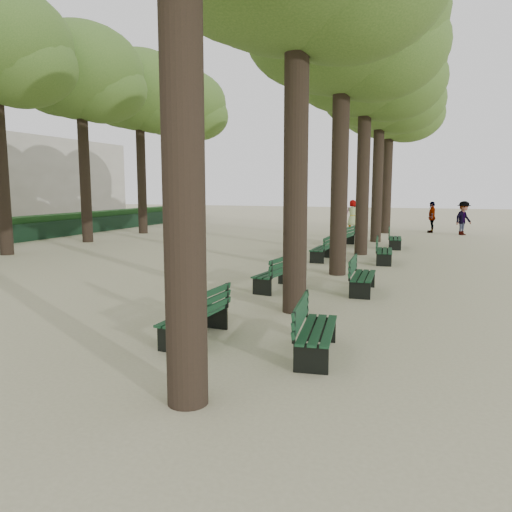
% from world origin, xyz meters
% --- Properties ---
extents(ground, '(120.00, 120.00, 0.00)m').
position_xyz_m(ground, '(0.00, 0.00, 0.00)').
color(ground, '#BCB48E').
rests_on(ground, ground).
extents(tree_central_2, '(6.00, 6.00, 9.95)m').
position_xyz_m(tree_central_2, '(1.50, 8.00, 7.65)').
color(tree_central_2, '#33261C').
rests_on(tree_central_2, ground).
extents(tree_central_3, '(6.00, 6.00, 9.95)m').
position_xyz_m(tree_central_3, '(1.50, 13.00, 7.65)').
color(tree_central_3, '#33261C').
rests_on(tree_central_3, ground).
extents(tree_central_4, '(6.00, 6.00, 9.95)m').
position_xyz_m(tree_central_4, '(1.50, 18.00, 7.65)').
color(tree_central_4, '#33261C').
rests_on(tree_central_4, ground).
extents(tree_central_5, '(6.00, 6.00, 9.95)m').
position_xyz_m(tree_central_5, '(1.50, 23.00, 7.65)').
color(tree_central_5, '#33261C').
rests_on(tree_central_5, ground).
extents(tree_far_3, '(6.00, 6.00, 10.45)m').
position_xyz_m(tree_far_3, '(-12.00, 13.00, 8.14)').
color(tree_far_3, '#33261C').
rests_on(tree_far_3, ground).
extents(tree_far_4, '(6.00, 6.00, 10.45)m').
position_xyz_m(tree_far_4, '(-12.00, 18.00, 8.14)').
color(tree_far_4, '#33261C').
rests_on(tree_far_4, ground).
extents(tree_far_5, '(6.00, 6.00, 10.45)m').
position_xyz_m(tree_far_5, '(-12.00, 23.00, 8.14)').
color(tree_far_5, '#33261C').
rests_on(tree_far_5, ground).
extents(bench_left_0, '(0.66, 1.83, 0.92)m').
position_xyz_m(bench_left_0, '(0.37, 0.42, 0.27)').
color(bench_left_0, black).
rests_on(bench_left_0, ground).
extents(bench_left_1, '(0.79, 1.86, 0.92)m').
position_xyz_m(bench_left_1, '(0.37, 5.12, 0.27)').
color(bench_left_1, black).
rests_on(bench_left_1, ground).
extents(bench_left_2, '(0.58, 1.80, 0.92)m').
position_xyz_m(bench_left_2, '(0.37, 10.81, 0.27)').
color(bench_left_2, black).
rests_on(bench_left_2, ground).
extents(bench_left_3, '(0.73, 1.84, 0.92)m').
position_xyz_m(bench_left_3, '(0.37, 15.66, 0.27)').
color(bench_left_3, black).
rests_on(bench_left_3, ground).
extents(bench_right_0, '(0.79, 1.86, 0.92)m').
position_xyz_m(bench_right_0, '(2.63, 0.30, 0.27)').
color(bench_right_0, black).
rests_on(bench_right_0, ground).
extents(bench_right_1, '(0.67, 1.83, 0.92)m').
position_xyz_m(bench_right_1, '(2.63, 5.53, 0.27)').
color(bench_right_1, black).
rests_on(bench_right_1, ground).
extents(bench_right_2, '(0.73, 1.84, 0.92)m').
position_xyz_m(bench_right_2, '(2.63, 10.94, 0.27)').
color(bench_right_2, black).
rests_on(bench_right_2, ground).
extents(bench_right_3, '(0.72, 1.84, 0.92)m').
position_xyz_m(bench_right_3, '(2.63, 15.60, 0.27)').
color(bench_right_3, black).
rests_on(bench_right_3, ground).
extents(man_with_map, '(0.68, 0.68, 1.54)m').
position_xyz_m(man_with_map, '(0.04, 0.99, 0.77)').
color(man_with_map, black).
rests_on(man_with_map, ground).
extents(pedestrian_d, '(0.97, 0.64, 1.84)m').
position_xyz_m(pedestrian_d, '(-1.16, 27.25, 0.92)').
color(pedestrian_d, '#262628').
rests_on(pedestrian_d, ground).
extents(pedestrian_c, '(0.40, 1.10, 1.86)m').
position_xyz_m(pedestrian_c, '(4.04, 24.23, 0.93)').
color(pedestrian_c, '#262628').
rests_on(pedestrian_c, ground).
extents(pedestrian_b, '(1.07, 1.22, 1.92)m').
position_xyz_m(pedestrian_b, '(5.76, 23.26, 0.96)').
color(pedestrian_b, '#262628').
rests_on(pedestrian_b, ground).
extents(fence, '(0.08, 42.00, 0.90)m').
position_xyz_m(fence, '(-15.00, 11.00, 0.45)').
color(fence, black).
rests_on(fence, ground).
extents(building_far, '(12.00, 16.00, 7.00)m').
position_xyz_m(building_far, '(-33.00, 30.00, 3.50)').
color(building_far, '#B7B2A3').
rests_on(building_far, ground).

